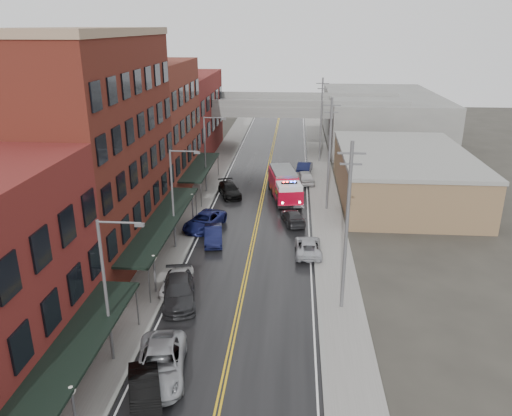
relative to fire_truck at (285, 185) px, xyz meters
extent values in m
cube|color=black|center=(-2.58, -8.30, -1.69)|extent=(11.00, 160.00, 0.02)
cube|color=slate|center=(-9.88, -8.30, -1.63)|extent=(3.00, 160.00, 0.15)
cube|color=slate|center=(4.72, -8.30, -1.63)|extent=(3.00, 160.00, 0.15)
cube|color=gray|center=(-8.23, -8.30, -1.63)|extent=(0.30, 160.00, 0.15)
cube|color=gray|center=(3.07, -8.30, -1.63)|extent=(0.30, 160.00, 0.15)
cube|color=#541A16|center=(-15.88, -15.30, 7.30)|extent=(9.00, 20.00, 18.00)
cube|color=maroon|center=(-15.88, 2.20, 5.80)|extent=(9.00, 15.00, 15.00)
cube|color=maroon|center=(-15.88, 19.70, 4.30)|extent=(9.00, 20.00, 12.00)
cube|color=brown|center=(13.42, 1.70, 0.80)|extent=(14.00, 22.00, 5.00)
cube|color=slate|center=(15.42, 31.70, 2.30)|extent=(18.00, 30.00, 8.00)
cube|color=black|center=(-10.08, -34.30, 1.30)|extent=(2.60, 16.00, 0.18)
cylinder|color=slate|center=(-8.93, -26.70, -0.20)|extent=(0.10, 0.10, 3.00)
cube|color=black|center=(-10.08, -15.30, 1.30)|extent=(2.60, 18.00, 0.18)
cylinder|color=slate|center=(-8.93, -23.90, -0.20)|extent=(0.10, 0.10, 3.00)
cylinder|color=slate|center=(-8.93, -6.70, -0.20)|extent=(0.10, 0.10, 3.00)
cube|color=black|center=(-10.08, 2.20, 1.30)|extent=(2.60, 13.00, 0.18)
cylinder|color=slate|center=(-8.93, -3.90, -0.20)|extent=(0.10, 0.10, 3.00)
cylinder|color=slate|center=(-8.93, 8.30, -0.20)|extent=(0.10, 0.10, 3.00)
cylinder|color=#59595B|center=(-8.98, -36.30, -0.30)|extent=(0.14, 0.14, 2.80)
sphere|color=silver|center=(-8.98, -36.30, 1.20)|extent=(0.44, 0.44, 0.44)
cylinder|color=#59595B|center=(-8.98, -22.30, -0.30)|extent=(0.14, 0.14, 2.80)
sphere|color=silver|center=(-8.98, -22.30, 1.20)|extent=(0.44, 0.44, 0.44)
cylinder|color=#59595B|center=(-8.98, -8.30, -0.30)|extent=(0.14, 0.14, 2.80)
sphere|color=silver|center=(-8.98, -8.30, 1.20)|extent=(0.44, 0.44, 0.44)
cylinder|color=#59595B|center=(-9.38, -30.30, 2.80)|extent=(0.18, 0.18, 9.00)
cylinder|color=#59595B|center=(-8.18, -30.30, 7.20)|extent=(2.40, 0.12, 0.12)
cube|color=#59595B|center=(-7.08, -30.30, 7.10)|extent=(0.50, 0.22, 0.18)
cylinder|color=#59595B|center=(-9.38, -14.30, 2.80)|extent=(0.18, 0.18, 9.00)
cylinder|color=#59595B|center=(-8.18, -14.30, 7.20)|extent=(2.40, 0.12, 0.12)
cube|color=#59595B|center=(-7.08, -14.30, 7.10)|extent=(0.50, 0.22, 0.18)
cylinder|color=#59595B|center=(-9.38, 1.70, 2.80)|extent=(0.18, 0.18, 9.00)
cylinder|color=#59595B|center=(-8.18, 1.70, 7.20)|extent=(2.40, 0.12, 0.12)
cube|color=#59595B|center=(-7.08, 1.70, 7.10)|extent=(0.50, 0.22, 0.18)
cylinder|color=#59595B|center=(4.62, -23.30, 4.30)|extent=(0.24, 0.24, 12.00)
cube|color=#59595B|center=(4.62, -23.30, 9.50)|extent=(1.80, 0.12, 0.12)
cube|color=#59595B|center=(4.62, -23.30, 8.80)|extent=(1.40, 0.12, 0.12)
cylinder|color=#59595B|center=(4.62, -3.30, 4.30)|extent=(0.24, 0.24, 12.00)
cube|color=#59595B|center=(4.62, -3.30, 9.50)|extent=(1.80, 0.12, 0.12)
cube|color=#59595B|center=(4.62, -3.30, 8.80)|extent=(1.40, 0.12, 0.12)
cylinder|color=#59595B|center=(4.62, 16.70, 4.30)|extent=(0.24, 0.24, 12.00)
cube|color=#59595B|center=(4.62, 16.70, 9.50)|extent=(1.80, 0.12, 0.12)
cube|color=#59595B|center=(4.62, 16.70, 8.80)|extent=(1.40, 0.12, 0.12)
cube|color=slate|center=(-2.58, 23.70, 5.05)|extent=(40.00, 10.00, 1.50)
cube|color=slate|center=(-13.58, 23.70, 1.30)|extent=(1.60, 8.00, 6.00)
cube|color=slate|center=(8.42, 23.70, 1.30)|extent=(1.60, 8.00, 6.00)
cube|color=#A9071F|center=(-0.25, 1.34, -0.02)|extent=(3.76, 6.36, 2.28)
cube|color=#A9071F|center=(0.53, -2.82, -0.35)|extent=(3.18, 3.27, 1.63)
cube|color=silver|center=(0.53, -2.82, 0.74)|extent=(3.01, 3.03, 0.54)
cube|color=black|center=(0.49, -2.61, -0.02)|extent=(3.00, 2.21, 0.87)
cube|color=slate|center=(-0.25, 1.34, 1.28)|extent=(3.41, 5.88, 0.33)
cube|color=black|center=(0.53, -2.82, 1.09)|extent=(1.76, 0.62, 0.15)
sphere|color=#FF0C0C|center=(-0.06, -2.93, 1.18)|extent=(0.22, 0.22, 0.22)
sphere|color=#1933FF|center=(1.11, -2.71, 1.18)|extent=(0.22, 0.22, 0.22)
cylinder|color=black|center=(-0.63, -3.15, -1.16)|extent=(1.14, 0.57, 1.08)
cylinder|color=black|center=(1.72, -2.71, -1.16)|extent=(1.14, 0.57, 1.08)
cylinder|color=black|center=(-1.32, 0.59, -1.16)|extent=(1.14, 0.57, 1.08)
cylinder|color=black|center=(1.02, 1.02, -1.16)|extent=(1.14, 0.57, 1.08)
cylinder|color=black|center=(-1.82, 3.25, -1.16)|extent=(1.14, 0.57, 1.08)
cylinder|color=black|center=(0.53, 3.69, -1.16)|extent=(1.14, 0.57, 1.08)
imported|color=black|center=(-6.46, -33.60, -0.96)|extent=(2.98, 4.79, 1.49)
imported|color=#93969B|center=(-6.19, -31.39, -0.88)|extent=(3.68, 6.27, 1.64)
imported|color=#252527|center=(-6.99, -23.29, -0.88)|extent=(3.48, 6.04, 1.65)
imported|color=silver|center=(-7.58, -21.50, -0.98)|extent=(2.11, 4.39, 1.45)
imported|color=black|center=(-6.18, -12.84, -0.96)|extent=(2.28, 4.72, 1.49)
imported|color=navy|center=(-7.58, -9.50, -0.93)|extent=(4.12, 6.10, 1.55)
imported|color=black|center=(-6.44, 0.50, -0.96)|extent=(3.65, 5.52, 1.49)
imported|color=#A7A9AF|center=(2.42, -14.50, -1.03)|extent=(2.34, 4.88, 1.34)
imported|color=#27272A|center=(1.02, -7.46, -1.03)|extent=(2.89, 4.95, 1.35)
imported|color=#B8B8B8|center=(2.37, 6.22, -0.88)|extent=(2.77, 5.10, 1.65)
imported|color=black|center=(2.42, 10.73, -0.89)|extent=(2.32, 5.12, 1.63)
camera|label=1|loc=(1.05, -54.28, 17.08)|focal=35.00mm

